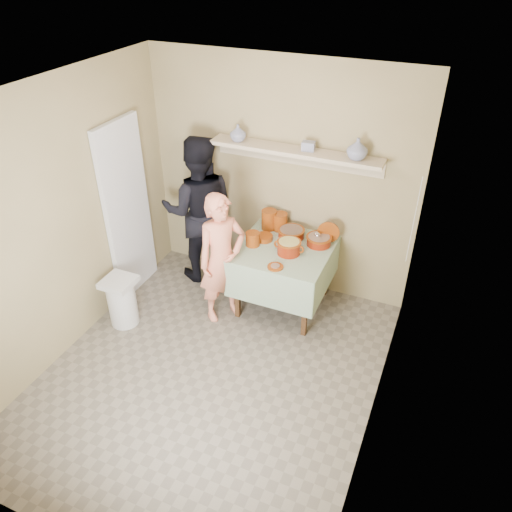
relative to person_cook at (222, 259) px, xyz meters
The scene contains 22 objects.
ground 1.17m from the person_cook, 72.09° to the right, with size 3.50×3.50×0.00m, color #6E6556.
tile_panel 1.21m from the person_cook, behind, with size 0.06×0.70×2.00m, color silver.
plate_stack_a 0.77m from the person_cook, 72.43° to the left, with size 0.17×0.17×0.22m, color #742D09.
plate_stack_b 0.83m from the person_cook, 64.95° to the left, with size 0.16×0.16×0.20m, color #742D09.
bowl_stack 0.40m from the person_cook, 58.04° to the left, with size 0.15×0.15×0.15m, color #742D09.
empty_bowl 0.55m from the person_cook, 59.93° to the left, with size 0.19×0.19×0.05m, color #742D09.
propped_lid 1.16m from the person_cook, 37.29° to the left, with size 0.24×0.24×0.02m, color #742D09.
vase_right 1.73m from the person_cook, 33.72° to the left, with size 0.20×0.20×0.21m, color navy.
vase_left 1.31m from the person_cook, 100.64° to the left, with size 0.17×0.17×0.18m, color navy.
ceramic_box 1.43m from the person_cook, 51.24° to the left, with size 0.13×0.09×0.09m, color navy.
person_cook is the anchor object (origin of this frame).
person_helper 0.85m from the person_cook, 134.31° to the left, with size 0.86×0.67×1.76m, color black.
room_shell 1.27m from the person_cook, 72.09° to the right, with size 3.04×3.54×2.62m.
serving_table 0.68m from the person_cook, 37.51° to the left, with size 0.97×0.97×0.76m.
cazuela_meat_a 0.83m from the person_cook, 50.74° to the left, with size 0.30×0.30×0.10m.
cazuela_meat_b 1.04m from the person_cook, 35.97° to the left, with size 0.28×0.28×0.10m.
ladle 1.04m from the person_cook, 36.56° to the left, with size 0.08×0.26×0.19m.
cazuela_rice 0.70m from the person_cook, 28.10° to the left, with size 0.33×0.25×0.14m.
front_plate 0.58m from the person_cook, ahead, with size 0.16×0.16×0.03m.
wall_shelf 1.32m from the person_cook, 58.30° to the left, with size 1.80×0.25×0.21m.
trash_bin 1.16m from the person_cook, 149.70° to the right, with size 0.32×0.32×0.56m.
electrical_cord 1.93m from the person_cook, 19.15° to the left, with size 0.01×0.05×0.90m.
Camera 1 is at (1.72, -2.91, 3.57)m, focal length 35.00 mm.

